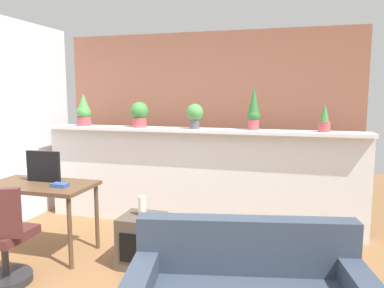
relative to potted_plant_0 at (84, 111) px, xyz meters
name	(u,v)px	position (x,y,z in m)	size (l,w,h in m)	color
divider_wall	(196,179)	(1.53, 0.04, -0.84)	(4.05, 0.16, 1.21)	silver
plant_shelf	(195,130)	(1.53, 0.00, -0.22)	(4.05, 0.32, 0.04)	silver
brick_wall_behind	(207,124)	(1.53, 0.64, -0.20)	(4.05, 0.10, 2.50)	#935B47
potted_plant_0	(84,111)	(0.00, 0.00, 0.00)	(0.19, 0.19, 0.43)	#B7474C
potted_plant_1	(139,114)	(0.80, -0.01, -0.02)	(0.23, 0.23, 0.32)	#B7474C
potted_plant_2	(194,114)	(1.53, -0.02, -0.02)	(0.21, 0.21, 0.30)	#4C4C51
potted_plant_3	(254,110)	(2.24, 0.04, 0.04)	(0.15, 0.15, 0.51)	#B7474C
potted_plant_4	(324,120)	(3.02, 0.00, -0.06)	(0.13, 0.13, 0.32)	#B7474C
desk	(41,191)	(0.18, -1.17, -0.78)	(1.10, 0.60, 0.75)	brown
tv_monitor	(43,166)	(0.17, -1.09, -0.53)	(0.39, 0.04, 0.33)	black
office_chair	(1,244)	(0.30, -1.87, -1.06)	(0.51, 0.51, 0.91)	#262628
side_cube_shelf	(142,241)	(1.31, -1.16, -1.20)	(0.40, 0.41, 0.50)	#4C4238
vase_on_shelf	(142,206)	(1.31, -1.15, -0.85)	(0.08, 0.08, 0.19)	silver
book_on_desk	(60,185)	(0.46, -1.24, -0.68)	(0.16, 0.11, 0.04)	#2D4C8C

